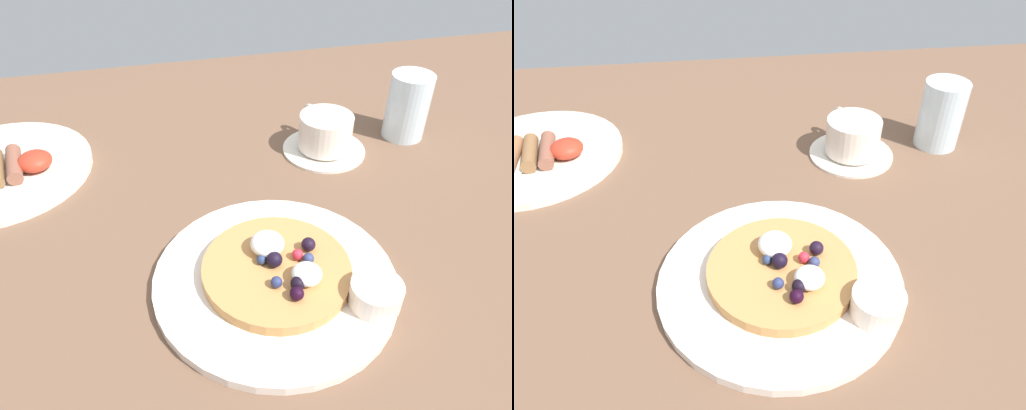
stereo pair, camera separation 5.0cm
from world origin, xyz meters
TOP-DOWN VIEW (x-y plane):
  - ground_plane at (0.00, 0.00)cm, footprint 185.56×122.38cm
  - pancake_plate at (7.39, -6.45)cm, footprint 28.00×28.00cm
  - pancake_with_berries at (7.73, -6.27)cm, footprint 17.09×17.09cm
  - syrup_ramekin at (16.71, -12.80)cm, footprint 5.66×5.66cm
  - fried_breakfast at (-26.03, 22.21)cm, footprint 15.45×10.49cm
  - coffee_saucer at (22.57, 19.04)cm, footprint 13.23×13.23cm
  - coffee_cup at (22.54, 19.19)cm, footprint 8.44×11.33cm
  - water_glass at (37.18, 20.68)cm, footprint 6.84×6.84cm

SIDE VIEW (x-z plane):
  - ground_plane at x=0.00cm, z-range -3.00..0.00cm
  - coffee_saucer at x=22.57cm, z-range 0.00..0.85cm
  - pancake_plate at x=7.39cm, z-range 0.00..1.19cm
  - pancake_with_berries at x=7.73cm, z-range 0.30..4.10cm
  - fried_breakfast at x=-26.03cm, z-range 0.79..3.71cm
  - syrup_ramekin at x=16.71cm, z-range 1.23..4.15cm
  - coffee_cup at x=22.54cm, z-range 0.95..6.40cm
  - water_glass at x=37.18cm, z-range 0.00..10.81cm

